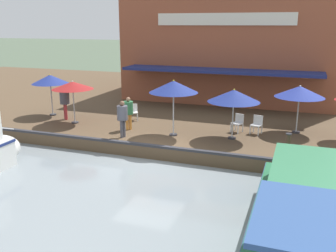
{
  "coord_description": "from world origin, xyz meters",
  "views": [
    {
      "loc": [
        13.53,
        5.67,
        5.52
      ],
      "look_at": [
        -1.0,
        0.47,
        1.3
      ],
      "focal_mm": 40.0,
      "sensor_mm": 36.0,
      "label": 1
    }
  ],
  "objects_px": {
    "patio_umbrella_near_quay_edge": "(234,96)",
    "patio_umbrella_back_row": "(73,85)",
    "cafe_chair_under_first_umbrella": "(238,122)",
    "tree_behind_restaurant": "(283,38)",
    "waterfront_restaurant": "(236,45)",
    "mooring_post": "(288,147)",
    "tree_upstream_bank": "(209,20)",
    "person_at_quay_edge": "(122,115)",
    "cafe_chair_back_row_seat": "(133,111)",
    "person_mid_patio": "(65,99)",
    "patio_umbrella_far_corner": "(300,92)",
    "patio_umbrella_by_entrance": "(50,79)",
    "motorboat_fourth_along": "(320,219)",
    "patio_umbrella_mid_patio_right": "(174,87)",
    "person_near_entrance": "(128,110)",
    "cafe_chair_far_corner_seat": "(257,124)"
  },
  "relations": [
    {
      "from": "tree_upstream_bank",
      "to": "person_at_quay_edge",
      "type": "bearing_deg",
      "value": 2.07
    },
    {
      "from": "tree_upstream_bank",
      "to": "cafe_chair_far_corner_seat",
      "type": "bearing_deg",
      "value": 21.79
    },
    {
      "from": "patio_umbrella_near_quay_edge",
      "to": "tree_behind_restaurant",
      "type": "distance_m",
      "value": 15.46
    },
    {
      "from": "patio_umbrella_by_entrance",
      "to": "tree_behind_restaurant",
      "type": "relative_size",
      "value": 0.39
    },
    {
      "from": "patio_umbrella_near_quay_edge",
      "to": "patio_umbrella_far_corner",
      "type": "height_order",
      "value": "patio_umbrella_far_corner"
    },
    {
      "from": "cafe_chair_under_first_umbrella",
      "to": "patio_umbrella_far_corner",
      "type": "bearing_deg",
      "value": 106.6
    },
    {
      "from": "person_near_entrance",
      "to": "tree_behind_restaurant",
      "type": "xyz_separation_m",
      "value": [
        -15.51,
        5.98,
        2.87
      ]
    },
    {
      "from": "patio_umbrella_far_corner",
      "to": "cafe_chair_under_first_umbrella",
      "type": "relative_size",
      "value": 2.64
    },
    {
      "from": "patio_umbrella_near_quay_edge",
      "to": "patio_umbrella_back_row",
      "type": "xyz_separation_m",
      "value": [
        0.02,
        -8.09,
        0.02
      ]
    },
    {
      "from": "waterfront_restaurant",
      "to": "mooring_post",
      "type": "relative_size",
      "value": 13.31
    },
    {
      "from": "patio_umbrella_back_row",
      "to": "mooring_post",
      "type": "distance_m",
      "value": 10.8
    },
    {
      "from": "person_mid_patio",
      "to": "patio_umbrella_near_quay_edge",
      "type": "bearing_deg",
      "value": 86.95
    },
    {
      "from": "waterfront_restaurant",
      "to": "patio_umbrella_mid_patio_right",
      "type": "bearing_deg",
      "value": -3.8
    },
    {
      "from": "cafe_chair_under_first_umbrella",
      "to": "person_at_quay_edge",
      "type": "height_order",
      "value": "person_at_quay_edge"
    },
    {
      "from": "patio_umbrella_near_quay_edge",
      "to": "patio_umbrella_back_row",
      "type": "relative_size",
      "value": 1.04
    },
    {
      "from": "patio_umbrella_by_entrance",
      "to": "mooring_post",
      "type": "relative_size",
      "value": 2.21
    },
    {
      "from": "cafe_chair_far_corner_seat",
      "to": "patio_umbrella_by_entrance",
      "type": "bearing_deg",
      "value": -89.43
    },
    {
      "from": "patio_umbrella_by_entrance",
      "to": "person_near_entrance",
      "type": "relative_size",
      "value": 1.44
    },
    {
      "from": "patio_umbrella_near_quay_edge",
      "to": "tree_behind_restaurant",
      "type": "relative_size",
      "value": 0.39
    },
    {
      "from": "cafe_chair_under_first_umbrella",
      "to": "tree_behind_restaurant",
      "type": "xyz_separation_m",
      "value": [
        -14.13,
        0.98,
        3.37
      ]
    },
    {
      "from": "patio_umbrella_mid_patio_right",
      "to": "person_mid_patio",
      "type": "xyz_separation_m",
      "value": [
        -0.86,
        -6.35,
        -1.14
      ]
    },
    {
      "from": "cafe_chair_back_row_seat",
      "to": "tree_behind_restaurant",
      "type": "xyz_separation_m",
      "value": [
        -13.73,
        6.56,
        3.37
      ]
    },
    {
      "from": "patio_umbrella_far_corner",
      "to": "mooring_post",
      "type": "distance_m",
      "value": 4.22
    },
    {
      "from": "cafe_chair_far_corner_seat",
      "to": "mooring_post",
      "type": "relative_size",
      "value": 0.82
    },
    {
      "from": "cafe_chair_back_row_seat",
      "to": "person_at_quay_edge",
      "type": "xyz_separation_m",
      "value": [
        3.02,
        0.88,
        0.56
      ]
    },
    {
      "from": "cafe_chair_back_row_seat",
      "to": "person_mid_patio",
      "type": "bearing_deg",
      "value": -72.38
    },
    {
      "from": "patio_umbrella_far_corner",
      "to": "cafe_chair_under_first_umbrella",
      "type": "bearing_deg",
      "value": -73.4
    },
    {
      "from": "cafe_chair_under_first_umbrella",
      "to": "cafe_chair_back_row_seat",
      "type": "xyz_separation_m",
      "value": [
        -0.4,
        -5.57,
        0.0
      ]
    },
    {
      "from": "patio_umbrella_mid_patio_right",
      "to": "patio_umbrella_back_row",
      "type": "distance_m",
      "value": 5.49
    },
    {
      "from": "cafe_chair_under_first_umbrella",
      "to": "person_mid_patio",
      "type": "distance_m",
      "value": 9.07
    },
    {
      "from": "cafe_chair_under_first_umbrella",
      "to": "tree_behind_restaurant",
      "type": "relative_size",
      "value": 0.14
    },
    {
      "from": "patio_umbrella_mid_patio_right",
      "to": "tree_upstream_bank",
      "type": "height_order",
      "value": "tree_upstream_bank"
    },
    {
      "from": "waterfront_restaurant",
      "to": "patio_umbrella_far_corner",
      "type": "height_order",
      "value": "waterfront_restaurant"
    },
    {
      "from": "patio_umbrella_back_row",
      "to": "cafe_chair_far_corner_seat",
      "type": "xyz_separation_m",
      "value": [
        -1.18,
        9.02,
        -1.47
      ]
    },
    {
      "from": "patio_umbrella_back_row",
      "to": "person_mid_patio",
      "type": "xyz_separation_m",
      "value": [
        -0.49,
        -0.88,
        -0.84
      ]
    },
    {
      "from": "waterfront_restaurant",
      "to": "mooring_post",
      "type": "height_order",
      "value": "waterfront_restaurant"
    },
    {
      "from": "waterfront_restaurant",
      "to": "person_near_entrance",
      "type": "xyz_separation_m",
      "value": [
        11.12,
        -3.08,
        -2.52
      ]
    },
    {
      "from": "waterfront_restaurant",
      "to": "mooring_post",
      "type": "xyz_separation_m",
      "value": [
        12.94,
        4.29,
        -2.97
      ]
    },
    {
      "from": "tree_behind_restaurant",
      "to": "patio_umbrella_far_corner",
      "type": "bearing_deg",
      "value": 6.92
    },
    {
      "from": "patio_umbrella_near_quay_edge",
      "to": "cafe_chair_under_first_umbrella",
      "type": "relative_size",
      "value": 2.67
    },
    {
      "from": "patio_umbrella_far_corner",
      "to": "mooring_post",
      "type": "height_order",
      "value": "patio_umbrella_far_corner"
    },
    {
      "from": "patio_umbrella_near_quay_edge",
      "to": "cafe_chair_under_first_umbrella",
      "type": "distance_m",
      "value": 1.87
    },
    {
      "from": "cafe_chair_far_corner_seat",
      "to": "person_mid_patio",
      "type": "bearing_deg",
      "value": -86.05
    },
    {
      "from": "motorboat_fourth_along",
      "to": "mooring_post",
      "type": "distance_m",
      "value": 4.78
    },
    {
      "from": "motorboat_fourth_along",
      "to": "tree_behind_restaurant",
      "type": "relative_size",
      "value": 1.58
    },
    {
      "from": "person_at_quay_edge",
      "to": "tree_behind_restaurant",
      "type": "height_order",
      "value": "tree_behind_restaurant"
    },
    {
      "from": "person_at_quay_edge",
      "to": "person_near_entrance",
      "type": "distance_m",
      "value": 1.28
    },
    {
      "from": "patio_umbrella_back_row",
      "to": "cafe_chair_under_first_umbrella",
      "type": "bearing_deg",
      "value": 98.31
    },
    {
      "from": "tree_behind_restaurant",
      "to": "cafe_chair_under_first_umbrella",
      "type": "bearing_deg",
      "value": -3.99
    },
    {
      "from": "cafe_chair_far_corner_seat",
      "to": "waterfront_restaurant",
      "type": "bearing_deg",
      "value": -164.02
    }
  ]
}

